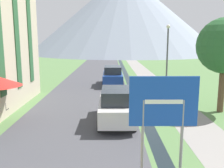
{
  "coord_description": "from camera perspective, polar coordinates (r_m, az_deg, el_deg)",
  "views": [
    {
      "loc": [
        -0.7,
        -3.54,
        4.29
      ],
      "look_at": [
        -0.62,
        10.0,
        1.86
      ],
      "focal_mm": 40.0,
      "sensor_mm": 36.0,
      "label": 1
    }
  ],
  "objects": [
    {
      "name": "road_sign",
      "position": [
        8.11,
        11.67,
        -5.6
      ],
      "size": [
        2.19,
        0.11,
        3.16
      ],
      "color": "gray",
      "rests_on": "ground_plane"
    },
    {
      "name": "drainage_channel",
      "position": [
        33.86,
        2.88,
        2.87
      ],
      "size": [
        0.6,
        60.0,
        0.0
      ],
      "color": "black",
      "rests_on": "ground_plane"
    },
    {
      "name": "cafe_chair_far_right",
      "position": [
        15.45,
        -23.96,
        -4.88
      ],
      "size": [
        0.4,
        0.4,
        0.85
      ],
      "rotation": [
        0.0,
        0.0,
        0.22
      ],
      "color": "black",
      "rests_on": "ground_plane"
    },
    {
      "name": "cafe_chair_far_left",
      "position": [
        15.1,
        -23.61,
        -5.18
      ],
      "size": [
        0.4,
        0.4,
        0.85
      ],
      "rotation": [
        0.0,
        0.0,
        0.36
      ],
      "color": "black",
      "rests_on": "ground_plane"
    },
    {
      "name": "mountain_distant",
      "position": [
        82.03,
        2.84,
        15.83
      ],
      "size": [
        59.5,
        59.5,
        24.83
      ],
      "color": "gray",
      "rests_on": "ground_plane"
    },
    {
      "name": "road",
      "position": [
        33.86,
        -3.39,
        2.87
      ],
      "size": [
        6.4,
        60.0,
        0.01
      ],
      "color": "#424247",
      "rests_on": "ground_plane"
    },
    {
      "name": "ground_plane",
      "position": [
        23.94,
        1.34,
        -0.16
      ],
      "size": [
        160.0,
        160.0,
        0.0
      ],
      "primitive_type": "plane",
      "color": "#517542"
    },
    {
      "name": "parked_car_near",
      "position": [
        12.98,
        1.0,
        -4.92
      ],
      "size": [
        1.86,
        4.25,
        1.82
      ],
      "color": "silver",
      "rests_on": "ground_plane"
    },
    {
      "name": "parked_car_far",
      "position": [
        23.58,
        0.16,
        1.93
      ],
      "size": [
        1.91,
        4.41,
        1.82
      ],
      "color": "navy",
      "rests_on": "ground_plane"
    },
    {
      "name": "streetlamp",
      "position": [
        18.89,
        12.51,
        6.49
      ],
      "size": [
        0.28,
        0.28,
        5.34
      ],
      "color": "#515156",
      "rests_on": "ground_plane"
    },
    {
      "name": "footpath",
      "position": [
        34.08,
        6.92,
        2.86
      ],
      "size": [
        2.2,
        60.0,
        0.01
      ],
      "color": "gray",
      "rests_on": "ground_plane"
    }
  ]
}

